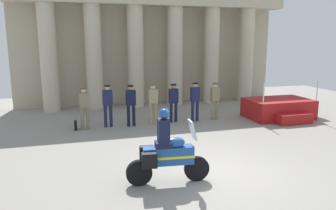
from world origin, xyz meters
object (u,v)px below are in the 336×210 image
Objects in this scene: officer_in_row_3 at (153,101)px; briefcase_on_ground at (76,125)px; reviewing_stand at (279,109)px; officer_in_row_1 at (108,102)px; officer_in_row_0 at (84,105)px; officer_in_row_2 at (131,102)px; motorcycle_with_rider at (166,153)px; officer_in_row_5 at (195,99)px; officer_in_row_6 at (215,98)px; officer_in_row_4 at (173,100)px.

officer_in_row_3 is 3.28m from briefcase_on_ground.
reviewing_stand is 8.96m from briefcase_on_ground.
reviewing_stand is 1.66× the size of officer_in_row_3.
officer_in_row_1 is at bearing 175.29° from reviewing_stand.
officer_in_row_3 is (2.79, 0.08, 0.01)m from officer_in_row_0.
motorcycle_with_rider is at bearing 84.88° from officer_in_row_2.
officer_in_row_5 is 1.04× the size of officer_in_row_6.
officer_in_row_2 is 1.88m from officer_in_row_4.
motorcycle_with_rider reaches higher than officer_in_row_1.
officer_in_row_2 is at bearing -1.62° from officer_in_row_6.
officer_in_row_3 is at bearing 0.50° from briefcase_on_ground.
officer_in_row_3 is 1.88m from officer_in_row_5.
officer_in_row_3 is 0.93m from officer_in_row_4.
officer_in_row_3 reaches higher than officer_in_row_0.
motorcycle_with_rider is (-3.95, -5.85, -0.18)m from officer_in_row_6.
officer_in_row_0 is 4.67m from officer_in_row_5.
officer_in_row_4 is at bearing 176.58° from officer_in_row_1.
officer_in_row_2 is at bearing -0.82° from briefcase_on_ground.
briefcase_on_ground is at bearing -2.11° from officer_in_row_4.
officer_in_row_5 is at bearing 2.30° from officer_in_row_6.
officer_in_row_0 is 2.80m from officer_in_row_3.
officer_in_row_2 is 1.02× the size of officer_in_row_4.
briefcase_on_ground is (-6.04, -0.11, -0.79)m from officer_in_row_6.
officer_in_row_2 is at bearing 168.06° from officer_in_row_1.
briefcase_on_ground is (-1.30, -0.10, -0.84)m from officer_in_row_1.
briefcase_on_ground is (-5.05, -0.01, -0.83)m from officer_in_row_5.
officer_in_row_0 is at bearing -3.02° from officer_in_row_5.
officer_in_row_5 reaches higher than officer_in_row_0.
motorcycle_with_rider is 6.14m from briefcase_on_ground.
motorcycle_with_rider reaches higher than briefcase_on_ground.
officer_in_row_6 is (2.87, 0.08, -0.04)m from officer_in_row_3.
officer_in_row_5 is (1.88, -0.02, 0.00)m from officer_in_row_3.
reviewing_stand reaches higher than officer_in_row_1.
officer_in_row_5 is (-3.89, 0.53, 0.59)m from reviewing_stand.
reviewing_stand is 1.68× the size of officer_in_row_0.
officer_in_row_2 is at bearing 94.34° from motorcycle_with_rider.
officer_in_row_3 reaches higher than officer_in_row_4.
officer_in_row_2 is 4.75× the size of briefcase_on_ground.
officer_in_row_2 is 3.82m from officer_in_row_6.
reviewing_stand is at bearing 171.54° from officer_in_row_1.
reviewing_stand reaches higher than officer_in_row_4.
officer_in_row_6 is at bearing 178.38° from officer_in_row_2.
officer_in_row_5 reaches higher than officer_in_row_6.
motorcycle_with_rider is (-6.85, -5.21, 0.37)m from reviewing_stand.
officer_in_row_0 is at bearing -2.09° from officer_in_row_3.
officer_in_row_4 is (0.93, 0.09, -0.02)m from officer_in_row_3.
officer_in_row_4 is 6.20m from motorcycle_with_rider.
officer_in_row_2 reaches higher than officer_in_row_0.
officer_in_row_1 is 4.74m from officer_in_row_6.
motorcycle_with_rider reaches higher than officer_in_row_6.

